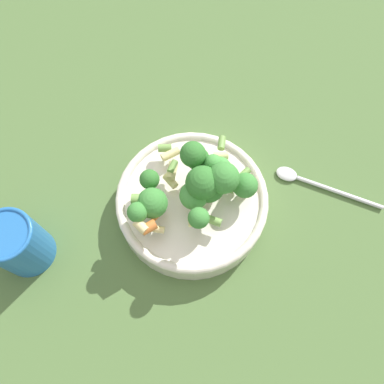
% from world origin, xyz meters
% --- Properties ---
extents(ground_plane, '(3.00, 3.00, 0.00)m').
position_xyz_m(ground_plane, '(0.00, 0.00, 0.00)').
color(ground_plane, '#4C6B38').
extents(bowl, '(0.24, 0.24, 0.05)m').
position_xyz_m(bowl, '(0.00, 0.00, 0.03)').
color(bowl, silver).
rests_on(bowl, ground_plane).
extents(pasta_salad, '(0.17, 0.19, 0.09)m').
position_xyz_m(pasta_salad, '(-0.01, -0.00, 0.10)').
color(pasta_salad, '#8CB766').
rests_on(pasta_salad, bowl).
extents(cup, '(0.08, 0.08, 0.10)m').
position_xyz_m(cup, '(0.17, 0.20, 0.05)').
color(cup, '#2366B2').
rests_on(cup, ground_plane).
extents(spoon, '(0.18, 0.05, 0.01)m').
position_xyz_m(spoon, '(-0.14, -0.14, 0.01)').
color(spoon, silver).
rests_on(spoon, ground_plane).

